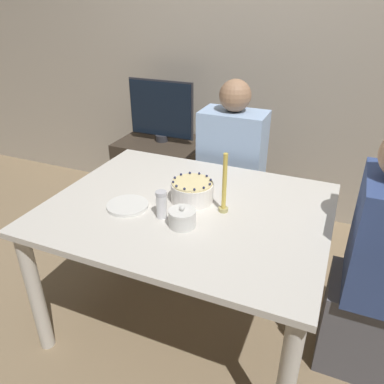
{
  "coord_description": "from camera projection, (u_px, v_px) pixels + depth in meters",
  "views": [
    {
      "loc": [
        0.62,
        -1.41,
        1.61
      ],
      "look_at": [
        -0.0,
        0.05,
        0.77
      ],
      "focal_mm": 35.0,
      "sensor_mm": 36.0,
      "label": 1
    }
  ],
  "objects": [
    {
      "name": "sugar_bowl",
      "position": [
        182.0,
        218.0,
        1.6
      ],
      "size": [
        0.12,
        0.12,
        0.1
      ],
      "color": "silver",
      "rests_on": "dining_table"
    },
    {
      "name": "dining_table",
      "position": [
        188.0,
        224.0,
        1.82
      ],
      "size": [
        1.31,
        1.04,
        0.72
      ],
      "color": "beige",
      "rests_on": "ground_plane"
    },
    {
      "name": "side_cabinet",
      "position": [
        163.0,
        173.0,
        3.11
      ],
      "size": [
        0.67,
        0.51,
        0.57
      ],
      "color": "#382D23",
      "rests_on": "ground_plane"
    },
    {
      "name": "ground_plane",
      "position": [
        188.0,
        316.0,
        2.11
      ],
      "size": [
        12.0,
        12.0,
        0.0
      ],
      "primitive_type": "plane",
      "color": "#8C7556"
    },
    {
      "name": "wall_behind",
      "position": [
        266.0,
        44.0,
        2.64
      ],
      "size": [
        8.0,
        0.05,
        2.6
      ],
      "color": "#ADA393",
      "rests_on": "ground_plane"
    },
    {
      "name": "tv_monitor",
      "position": [
        161.0,
        110.0,
        2.87
      ],
      "size": [
        0.53,
        0.1,
        0.48
      ],
      "color": "#2D2D33",
      "rests_on": "side_cabinet"
    },
    {
      "name": "person_man_blue_shirt",
      "position": [
        231.0,
        183.0,
        2.46
      ],
      "size": [
        0.4,
        0.34,
        1.18
      ],
      "rotation": [
        0.0,
        0.0,
        3.14
      ],
      "color": "#473D33",
      "rests_on": "ground_plane"
    },
    {
      "name": "plate_stack",
      "position": [
        128.0,
        206.0,
        1.76
      ],
      "size": [
        0.2,
        0.2,
        0.02
      ],
      "color": "silver",
      "rests_on": "dining_table"
    },
    {
      "name": "candle",
      "position": [
        224.0,
        189.0,
        1.67
      ],
      "size": [
        0.04,
        0.04,
        0.29
      ],
      "color": "tan",
      "rests_on": "dining_table"
    },
    {
      "name": "sugar_shaker",
      "position": [
        162.0,
        204.0,
        1.65
      ],
      "size": [
        0.05,
        0.05,
        0.13
      ],
      "color": "white",
      "rests_on": "dining_table"
    },
    {
      "name": "cake",
      "position": [
        192.0,
        191.0,
        1.8
      ],
      "size": [
        0.2,
        0.2,
        0.11
      ],
      "color": "white",
      "rests_on": "dining_table"
    },
    {
      "name": "person_woman_floral",
      "position": [
        373.0,
        275.0,
        1.65
      ],
      "size": [
        0.34,
        0.4,
        1.18
      ],
      "rotation": [
        0.0,
        0.0,
        1.57
      ],
      "color": "#595960",
      "rests_on": "ground_plane"
    }
  ]
}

